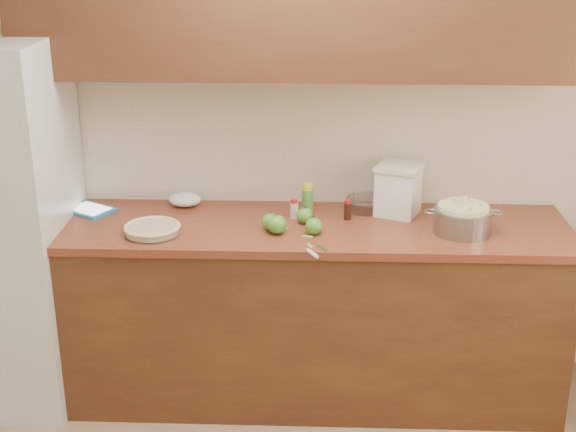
{
  "coord_description": "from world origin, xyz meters",
  "views": [
    {
      "loc": [
        0.11,
        -2.1,
        2.31
      ],
      "look_at": [
        -0.03,
        1.43,
        0.98
      ],
      "focal_mm": 50.0,
      "sensor_mm": 36.0,
      "label": 1
    }
  ],
  "objects_px": {
    "colander": "(463,219)",
    "tablet": "(90,210)",
    "flour_canister": "(398,189)",
    "pie": "(152,229)"
  },
  "relations": [
    {
      "from": "colander",
      "to": "tablet",
      "type": "bearing_deg",
      "value": 173.43
    },
    {
      "from": "tablet",
      "to": "flour_canister",
      "type": "bearing_deg",
      "value": 31.63
    },
    {
      "from": "pie",
      "to": "flour_canister",
      "type": "xyz_separation_m",
      "value": [
        1.16,
        0.31,
        0.11
      ]
    },
    {
      "from": "pie",
      "to": "colander",
      "type": "relative_size",
      "value": 0.75
    },
    {
      "from": "pie",
      "to": "tablet",
      "type": "distance_m",
      "value": 0.47
    },
    {
      "from": "pie",
      "to": "tablet",
      "type": "relative_size",
      "value": 0.97
    },
    {
      "from": "colander",
      "to": "flour_canister",
      "type": "bearing_deg",
      "value": 139.76
    },
    {
      "from": "colander",
      "to": "flour_canister",
      "type": "relative_size",
      "value": 1.36
    },
    {
      "from": "flour_canister",
      "to": "pie",
      "type": "bearing_deg",
      "value": -164.91
    },
    {
      "from": "pie",
      "to": "tablet",
      "type": "xyz_separation_m",
      "value": [
        -0.37,
        0.28,
        -0.01
      ]
    }
  ]
}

